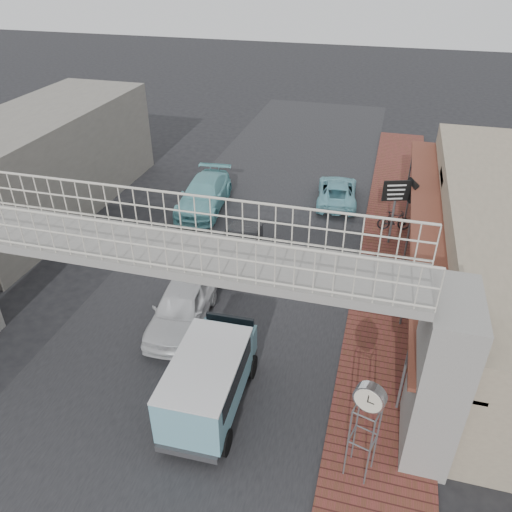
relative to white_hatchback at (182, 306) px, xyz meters
The scene contains 14 objects.
ground 1.43m from the white_hatchback, 47.49° to the left, with size 120.00×120.00×0.00m, color black.
road_strip 1.42m from the white_hatchback, 47.49° to the left, with size 10.00×60.00×0.01m, color black.
sidewalk 8.31m from the white_hatchback, 27.99° to the left, with size 3.00×40.00×0.10m, color brown.
footbridge 4.02m from the white_hatchback, 75.37° to the right, with size 16.40×2.40×6.34m.
building_far_left 12.42m from the white_hatchback, 145.94° to the left, with size 5.00×14.00×5.00m, color gray.
white_hatchback is the anchor object (origin of this frame).
dark_sedan 4.57m from the white_hatchback, 79.75° to the left, with size 1.41×4.05×1.33m, color black.
angkot_curb 12.32m from the white_hatchback, 70.45° to the left, with size 2.02×4.38×1.22m, color #72B9C5.
angkot_far 9.41m from the white_hatchback, 105.44° to the left, with size 2.12×5.23×1.52m, color #74C3C9.
angkot_van 4.22m from the white_hatchback, 56.42° to the right, with size 2.05×4.29×2.08m.
motorcycle_near 8.03m from the white_hatchback, 40.39° to the left, with size 0.60×1.73×0.91m, color black.
motorcycle_far 11.56m from the white_hatchback, 51.57° to the left, with size 0.45×1.61×0.97m, color black.
street_clock 8.39m from the white_hatchback, 33.89° to the right, with size 0.81×0.74×3.15m.
arrow_sign 11.32m from the white_hatchback, 45.69° to the left, with size 1.94×1.30×3.21m.
Camera 1 is at (5.51, -13.96, 11.87)m, focal length 35.00 mm.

